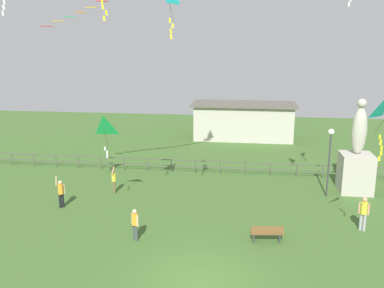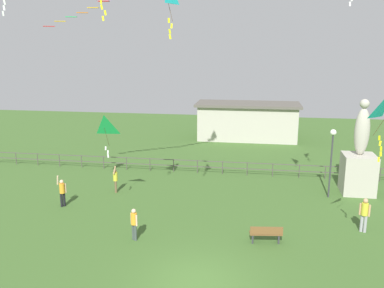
{
  "view_description": "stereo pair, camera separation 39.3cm",
  "coord_description": "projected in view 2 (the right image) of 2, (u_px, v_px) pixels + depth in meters",
  "views": [
    {
      "loc": [
        1.71,
        -14.32,
        8.87
      ],
      "look_at": [
        -1.11,
        5.78,
        4.1
      ],
      "focal_mm": 38.61,
      "sensor_mm": 36.0,
      "label": 1
    },
    {
      "loc": [
        2.1,
        -14.26,
        8.87
      ],
      "look_at": [
        -1.11,
        5.78,
        4.1
      ],
      "focal_mm": 38.61,
      "sensor_mm": 36.0,
      "label": 2
    }
  ],
  "objects": [
    {
      "name": "person_1",
      "position": [
        364.0,
        213.0,
        20.1
      ],
      "size": [
        0.49,
        0.32,
        1.74
      ],
      "color": "#99999E",
      "rests_on": "ground_plane"
    },
    {
      "name": "lamppost",
      "position": [
        332.0,
        148.0,
        24.31
      ],
      "size": [
        0.36,
        0.36,
        4.19
      ],
      "color": "#38383D",
      "rests_on": "ground_plane"
    },
    {
      "name": "person_3",
      "position": [
        115.0,
        179.0,
        25.64
      ],
      "size": [
        0.29,
        0.48,
        1.77
      ],
      "color": "brown",
      "rests_on": "ground_plane"
    },
    {
      "name": "statue_monument",
      "position": [
        359.0,
        166.0,
        25.39
      ],
      "size": [
        1.92,
        1.92,
        5.87
      ],
      "color": "#B2AD9E",
      "rests_on": "ground_plane"
    },
    {
      "name": "person_2",
      "position": [
        62.0,
        191.0,
        23.35
      ],
      "size": [
        0.46,
        0.39,
        1.87
      ],
      "color": "black",
      "rests_on": "ground_plane"
    },
    {
      "name": "person_0",
      "position": [
        134.0,
        222.0,
        19.27
      ],
      "size": [
        0.4,
        0.3,
        1.56
      ],
      "color": "#3F4C47",
      "rests_on": "ground_plane"
    },
    {
      "name": "park_bench",
      "position": [
        266.0,
        234.0,
        19.07
      ],
      "size": [
        1.54,
        0.6,
        0.85
      ],
      "color": "brown",
      "rests_on": "ground_plane"
    },
    {
      "name": "pavilion_building",
      "position": [
        247.0,
        121.0,
        40.45
      ],
      "size": [
        10.02,
        4.4,
        3.57
      ],
      "color": "#B7B2A3",
      "rests_on": "ground_plane"
    },
    {
      "name": "kite_4",
      "position": [
        104.0,
        129.0,
        21.76
      ],
      "size": [
        1.01,
        1.15,
        2.31
      ],
      "color": "#1EB759"
    },
    {
      "name": "ground_plane",
      "position": [
        197.0,
        281.0,
        16.06
      ],
      "size": [
        80.0,
        80.0,
        0.0
      ],
      "primitive_type": "plane",
      "color": "#3D6028"
    },
    {
      "name": "waterfront_railing",
      "position": [
        221.0,
        166.0,
        29.42
      ],
      "size": [
        36.06,
        0.06,
        0.95
      ],
      "color": "#4C4742",
      "rests_on": "ground_plane"
    }
  ]
}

